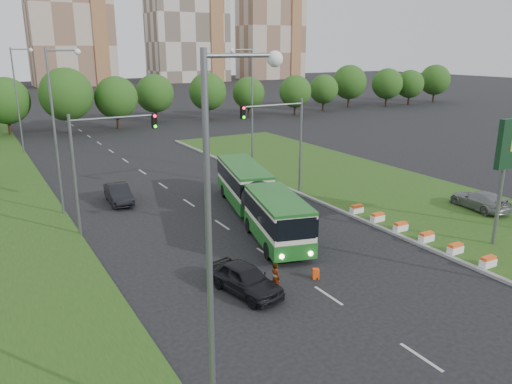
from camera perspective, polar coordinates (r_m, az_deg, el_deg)
ground at (r=31.83m, az=5.85°, el=-6.03°), size 360.00×360.00×0.00m
grass_median at (r=45.60m, az=13.25°, el=0.60°), size 14.00×60.00×0.15m
median_kerb at (r=41.27m, az=6.18°, el=-0.67°), size 0.30×60.00×0.18m
lane_markings at (r=47.61m, az=-11.40°, el=1.28°), size 0.20×100.00×0.01m
flower_planters at (r=34.20m, az=17.53°, el=-4.32°), size 1.10×11.50×0.60m
traffic_mast_median at (r=40.97m, az=3.29°, el=6.84°), size 5.76×0.32×8.00m
traffic_mast_left at (r=34.15m, az=-17.55°, el=4.22°), size 5.76×0.32×8.00m
street_lamps at (r=37.20m, az=-6.83°, el=6.81°), size 36.00×60.00×12.00m
tree_line at (r=83.73m, az=-11.03°, el=10.77°), size 120.00×8.00×9.00m
apartment_tower_ceast at (r=177.22m, az=-20.71°, el=19.43°), size 25.00×15.00×50.00m
apartment_tower_east at (r=188.60m, az=-7.93°, el=19.55°), size 27.00×15.00×47.00m
midrise_east at (r=204.46m, az=1.70°, el=18.44°), size 24.00×14.00×40.00m
articulated_bus at (r=35.48m, az=-0.16°, el=-0.70°), size 2.61×16.71×2.75m
car_left_near at (r=25.54m, az=-1.26°, el=-9.88°), size 2.66×4.78×1.54m
car_left_far at (r=41.30m, az=-15.43°, el=-0.20°), size 1.90×4.68×1.51m
car_median at (r=41.48m, az=24.20°, el=-0.84°), size 2.61×5.11×1.42m
pedestrian at (r=25.48m, az=2.26°, el=-9.79°), size 0.45×0.64×1.68m
shopping_trolley at (r=27.36m, az=6.85°, el=-9.27°), size 0.33×0.35×0.57m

